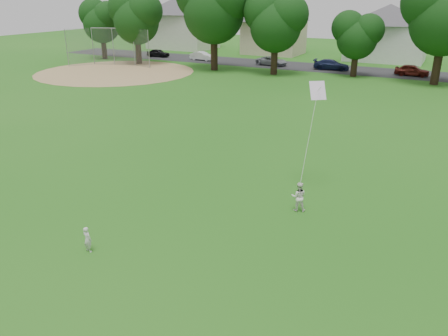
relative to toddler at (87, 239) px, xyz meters
The scene contains 10 objects.
ground 2.60m from the toddler, 51.75° to the left, with size 160.00×160.00×0.00m, color #216316.
street 44.04m from the toddler, 87.94° to the left, with size 90.00×7.00×0.01m, color #2D2D30.
dirt_infield 38.69m from the toddler, 129.13° to the left, with size 18.00×18.00×0.02m, color #9E7F51.
toddler is the anchor object (origin of this frame).
older_boy 8.36m from the toddler, 49.22° to the left, with size 0.61×0.48×1.26m, color white.
kite 9.52m from the toddler, 54.66° to the left, with size 0.95×1.65×4.38m.
baseball_backstop 43.85m from the toddler, 129.68° to the left, with size 9.64×4.49×4.48m.
tree_row 38.27m from the toddler, 83.80° to the left, with size 80.27×9.95×11.49m.
parked_cars 43.21m from the toddler, 84.52° to the left, with size 61.35×2.46×1.23m.
house_row 54.22m from the toddler, 88.38° to the left, with size 77.82×14.27×10.30m.
Camera 1 is at (8.62, -11.41, 8.31)m, focal length 35.00 mm.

